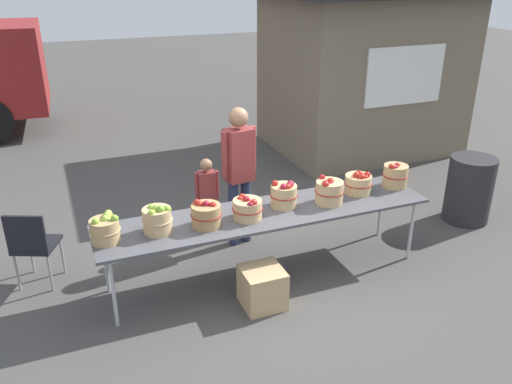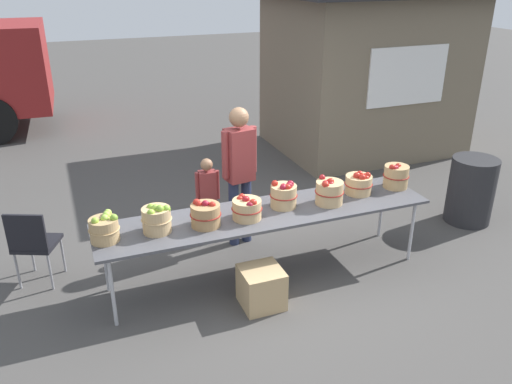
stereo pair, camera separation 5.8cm
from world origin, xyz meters
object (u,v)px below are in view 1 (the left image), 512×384
apple_basket_green_1 (157,219)px  apple_basket_red_1 (247,208)px  produce_crate (262,287)px  apple_basket_green_0 (105,229)px  folding_chair (33,242)px  vendor_adult (239,166)px  apple_basket_red_3 (329,191)px  apple_basket_red_2 (284,195)px  apple_basket_red_4 (358,183)px  apple_basket_red_0 (206,214)px  market_table (267,215)px  apple_basket_red_5 (395,175)px  child_customer (207,195)px  trash_barrel (469,189)px

apple_basket_green_1 → apple_basket_red_1: apple_basket_green_1 is taller
apple_basket_red_1 → produce_crate: bearing=-91.5°
apple_basket_green_0 → folding_chair: apple_basket_green_0 is taller
vendor_adult → apple_basket_red_3: bearing=120.8°
apple_basket_green_1 → apple_basket_red_2: 1.35m
apple_basket_red_4 → apple_basket_green_1: bearing=-177.7°
produce_crate → apple_basket_red_0: bearing=134.3°
market_table → apple_basket_red_5: bearing=2.5°
apple_basket_red_2 → child_customer: (-0.58, 0.85, -0.25)m
apple_basket_red_0 → apple_basket_red_2: size_ratio=1.05×
apple_basket_red_3 → apple_basket_red_1: bearing=-178.8°
market_table → apple_basket_green_0: bearing=-179.3°
apple_basket_green_1 → apple_basket_red_4: apple_basket_green_1 is taller
apple_basket_red_5 → apple_basket_red_1: bearing=-175.8°
apple_basket_red_4 → child_customer: child_customer is taller
apple_basket_red_1 → apple_basket_red_5: 1.86m
apple_basket_green_1 → produce_crate: bearing=-28.1°
apple_basket_red_2 → folding_chair: bearing=165.7°
apple_basket_red_4 → produce_crate: bearing=-157.8°
market_table → apple_basket_green_1: apple_basket_green_1 is taller
apple_basket_red_4 → vendor_adult: vendor_adult is taller
produce_crate → apple_basket_red_1: bearing=88.5°
apple_basket_red_4 → produce_crate: size_ratio=0.79×
apple_basket_red_3 → produce_crate: size_ratio=0.78×
market_table → apple_basket_green_1: (-1.13, -0.02, 0.17)m
market_table → folding_chair: bearing=163.2°
apple_basket_red_2 → apple_basket_red_5: apple_basket_red_5 is taller
vendor_adult → apple_basket_red_5: bearing=146.5°
apple_basket_red_3 → apple_basket_red_4: apple_basket_red_3 is taller
apple_basket_red_2 → apple_basket_red_3: size_ratio=0.94×
apple_basket_green_1 → apple_basket_red_5: 2.75m
apple_basket_red_1 → trash_barrel: (3.17, 0.31, -0.43)m
apple_basket_red_1 → child_customer: (-0.13, 0.97, -0.23)m
apple_basket_red_2 → child_customer: bearing=124.3°
apple_basket_green_1 → produce_crate: (0.88, -0.47, -0.69)m
apple_basket_red_3 → trash_barrel: apple_basket_red_3 is taller
apple_basket_red_3 → trash_barrel: (2.24, 0.29, -0.46)m
apple_basket_red_0 → apple_basket_green_0: bearing=177.3°
apple_basket_green_1 → folding_chair: size_ratio=0.35×
market_table → apple_basket_red_3: (0.69, -0.05, 0.17)m
apple_basket_red_3 → vendor_adult: bearing=130.9°
apple_basket_red_3 → child_customer: 1.45m
market_table → apple_basket_red_0: (-0.67, -0.06, 0.16)m
apple_basket_green_1 → apple_basket_red_1: 0.89m
apple_basket_green_0 → apple_basket_green_1: apple_basket_green_1 is taller
child_customer → folding_chair: child_customer is taller
vendor_adult → child_customer: vendor_adult is taller
apple_basket_green_0 → trash_barrel: size_ratio=0.33×
apple_basket_red_0 → folding_chair: size_ratio=0.36×
trash_barrel → apple_basket_red_3: bearing=-172.7°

